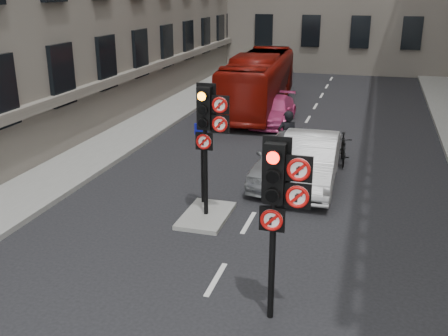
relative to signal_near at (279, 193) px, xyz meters
The scene contains 12 objects.
ground 3.14m from the signal_near, 146.26° to the right, with size 120.00×120.00×0.00m, color black.
pavement_left 14.24m from the signal_near, 128.28° to the left, with size 3.00×50.00×0.16m, color gray.
centre_island 5.44m from the signal_near, 123.83° to the left, with size 1.20×2.00×0.12m, color gray.
signal_near is the anchor object (origin of this frame).
signal_far 4.77m from the signal_near, 123.02° to the left, with size 0.91×0.40×3.58m.
car_silver 7.81m from the signal_near, 97.76° to the left, with size 1.83×4.55×1.55m, color #ACB0B4.
car_white 7.57m from the signal_near, 92.63° to the left, with size 1.68×4.81×1.58m, color silver.
car_pink 15.25m from the signal_near, 101.21° to the left, with size 1.68×4.13×1.20m, color #C93B7A.
bus_red 18.00m from the signal_near, 103.71° to the left, with size 2.39×10.21×2.84m, color maroon.
motorcycle 10.06m from the signal_near, 86.75° to the left, with size 0.50×1.76×1.06m, color black.
motorcyclist 9.41m from the signal_near, 98.45° to the left, with size 0.71×0.47×1.94m, color black.
info_sign 5.71m from the signal_near, 122.66° to the left, with size 0.40×0.16×2.33m.
Camera 1 is at (2.94, -7.49, 6.03)m, focal length 42.00 mm.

